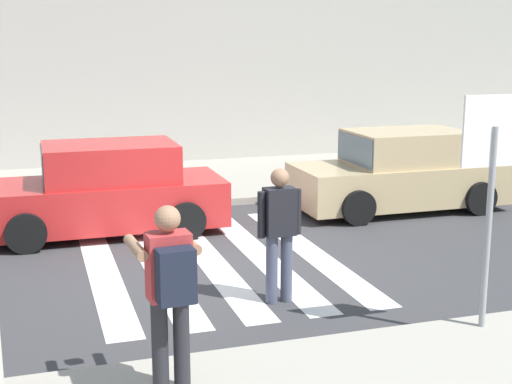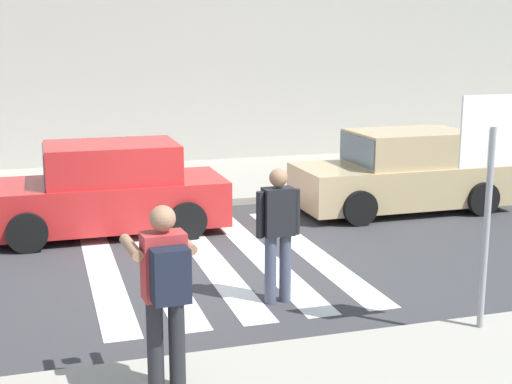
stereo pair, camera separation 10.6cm
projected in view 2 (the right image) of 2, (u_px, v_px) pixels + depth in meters
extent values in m
plane|color=#38383A|center=(213.00, 264.00, 10.57)|extent=(120.00, 120.00, 0.00)
cube|color=#9E998C|center=(151.00, 183.00, 16.17)|extent=(60.00, 4.80, 0.14)
cube|color=#ADA89E|center=(123.00, 39.00, 19.61)|extent=(56.00, 4.00, 6.58)
cube|color=silver|center=(103.00, 270.00, 10.30)|extent=(0.44, 5.20, 0.01)
cube|color=silver|center=(158.00, 265.00, 10.53)|extent=(0.44, 5.20, 0.01)
cube|color=silver|center=(210.00, 260.00, 10.76)|extent=(0.44, 5.20, 0.01)
cube|color=silver|center=(261.00, 255.00, 10.99)|extent=(0.44, 5.20, 0.01)
cube|color=silver|center=(309.00, 251.00, 11.22)|extent=(0.44, 5.20, 0.01)
cylinder|color=gray|center=(486.00, 230.00, 7.68)|extent=(0.07, 0.07, 2.23)
cube|color=white|center=(492.00, 131.00, 7.47)|extent=(0.76, 0.03, 0.76)
cube|color=red|center=(491.00, 131.00, 7.48)|extent=(0.66, 0.02, 0.66)
cylinder|color=#232328|center=(155.00, 346.00, 6.37)|extent=(0.15, 0.15, 0.88)
cylinder|color=#232328|center=(177.00, 343.00, 6.44)|extent=(0.15, 0.15, 0.88)
cube|color=#B73333|center=(164.00, 266.00, 6.25)|extent=(0.40, 0.27, 0.60)
sphere|color=#A37556|center=(163.00, 218.00, 6.16)|extent=(0.23, 0.23, 0.23)
cylinder|color=#A37556|center=(131.00, 247.00, 6.34)|extent=(0.14, 0.59, 0.10)
cylinder|color=#A37556|center=(183.00, 242.00, 6.51)|extent=(0.14, 0.59, 0.10)
cube|color=black|center=(153.00, 236.00, 6.58)|extent=(0.15, 0.11, 0.10)
cube|color=black|center=(171.00, 276.00, 6.04)|extent=(0.33, 0.22, 0.48)
cylinder|color=#474C60|center=(270.00, 270.00, 8.93)|extent=(0.15, 0.15, 0.88)
cylinder|color=#474C60|center=(285.00, 268.00, 9.00)|extent=(0.15, 0.15, 0.88)
cube|color=black|center=(278.00, 212.00, 8.81)|extent=(0.39, 0.26, 0.60)
sphere|color=#A37556|center=(278.00, 178.00, 8.72)|extent=(0.23, 0.23, 0.23)
cylinder|color=black|center=(260.00, 215.00, 8.73)|extent=(0.10, 0.10, 0.58)
cylinder|color=black|center=(296.00, 212.00, 8.89)|extent=(0.10, 0.10, 0.58)
cube|color=red|center=(104.00, 202.00, 12.23)|extent=(4.10, 1.70, 0.76)
cube|color=red|center=(111.00, 162.00, 12.12)|extent=(2.20, 1.56, 0.64)
cube|color=slate|center=(46.00, 165.00, 11.82)|extent=(0.10, 1.50, 0.54)
cube|color=slate|center=(168.00, 159.00, 12.40)|extent=(0.10, 1.50, 0.51)
cylinder|color=black|center=(27.00, 232.00, 11.11)|extent=(0.64, 0.22, 0.64)
cylinder|color=black|center=(28.00, 208.00, 12.70)|extent=(0.64, 0.22, 0.64)
cylinder|color=black|center=(187.00, 221.00, 11.84)|extent=(0.64, 0.22, 0.64)
cylinder|color=black|center=(169.00, 199.00, 13.43)|extent=(0.64, 0.22, 0.64)
cube|color=tan|center=(401.00, 183.00, 13.84)|extent=(4.10, 1.70, 0.76)
cube|color=tan|center=(409.00, 147.00, 13.74)|extent=(2.20, 1.56, 0.64)
cube|color=slate|center=(358.00, 150.00, 13.44)|extent=(0.10, 1.50, 0.54)
cube|color=slate|center=(453.00, 145.00, 14.02)|extent=(0.10, 1.50, 0.51)
cylinder|color=black|center=(359.00, 208.00, 12.73)|extent=(0.64, 0.22, 0.64)
cylinder|color=black|center=(323.00, 189.00, 14.32)|extent=(0.64, 0.22, 0.64)
cylinder|color=black|center=(482.00, 199.00, 13.46)|extent=(0.64, 0.22, 0.64)
cylinder|color=black|center=(435.00, 182.00, 15.05)|extent=(0.64, 0.22, 0.64)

